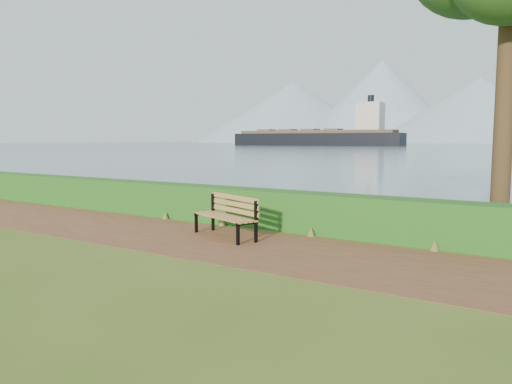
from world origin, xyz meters
The scene contains 5 objects.
ground centered at (0.00, 0.00, 0.00)m, with size 140.00×140.00×0.00m, color #465D1A.
path centered at (0.00, 0.30, 0.01)m, with size 40.00×3.40×0.01m, color brown.
hedge centered at (0.00, 2.60, 0.50)m, with size 32.00×0.85×1.00m, color #154A15.
bench centered at (-0.04, 0.90, 0.58)m, with size 2.08×1.25×1.01m.
cargo_ship centered at (-77.65, 165.85, 3.02)m, with size 67.39×15.08×20.29m.
Camera 1 is at (7.02, -8.62, 2.34)m, focal length 35.00 mm.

